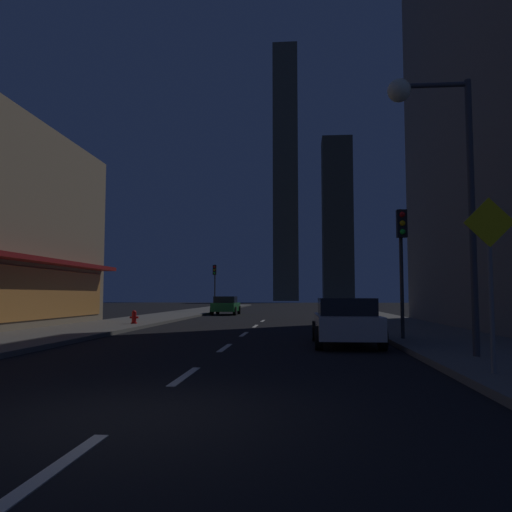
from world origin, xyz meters
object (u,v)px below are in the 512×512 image
Objects in this scene: traffic_light_near_right at (402,244)px; traffic_light_far_left at (215,277)px; car_parked_near at (346,321)px; street_lamp_right at (434,146)px; fire_hydrant_far_left at (134,317)px; pedestrian_crossing_sign at (491,268)px; car_parked_far at (226,305)px.

traffic_light_near_right is 31.17m from traffic_light_far_left.
car_parked_near is 6.00m from street_lamp_right.
street_lamp_right is (-0.12, -4.59, 1.87)m from traffic_light_near_right.
car_parked_near is 6.48× the size of fire_hydrant_far_left.
fire_hydrant_far_left is 21.62m from traffic_light_far_left.
traffic_light_far_left is at bearing 106.88° from car_parked_near.
traffic_light_far_left is at bearing 106.95° from pedestrian_crossing_sign.
car_parked_near reaches higher than fire_hydrant_far_left.
car_parked_far is 1.01× the size of traffic_light_far_left.
traffic_light_near_right and traffic_light_far_left have the same top height.
car_parked_near is at bearing -73.12° from traffic_light_far_left.
traffic_light_far_left reaches higher than car_parked_far.
car_parked_near is at bearing -42.01° from fire_hydrant_far_left.
street_lamp_right reaches higher than traffic_light_far_left.
traffic_light_near_right is (1.90, 0.84, 2.45)m from car_parked_near.
street_lamp_right is (1.78, -3.76, 4.33)m from car_parked_near.
fire_hydrant_far_left is at bearing -91.07° from traffic_light_far_left.
fire_hydrant_far_left is at bearing 127.50° from pedestrian_crossing_sign.
car_parked_far is at bearing 106.65° from car_parked_near.
traffic_light_near_right is at bearing 88.50° from street_lamp_right.
pedestrian_crossing_sign is at bearing -73.05° from traffic_light_far_left.
street_lamp_right is (10.88, -33.76, 1.87)m from traffic_light_far_left.
pedestrian_crossing_sign is (11.50, -14.99, 1.56)m from fire_hydrant_far_left.
traffic_light_near_right is 1.00× the size of traffic_light_far_left.
pedestrian_crossing_sign is at bearing -73.22° from car_parked_far.
car_parked_near is 1.01× the size of traffic_light_near_right.
car_parked_far is 29.57m from street_lamp_right.
traffic_light_near_right is 0.64× the size of street_lamp_right.
pedestrian_crossing_sign is (0.10, -7.26, -1.18)m from traffic_light_near_right.
pedestrian_crossing_sign reaches higher than fire_hydrant_far_left.
traffic_light_near_right is at bearing -69.33° from traffic_light_far_left.
car_parked_far is (-7.20, 24.08, 0.00)m from car_parked_near.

